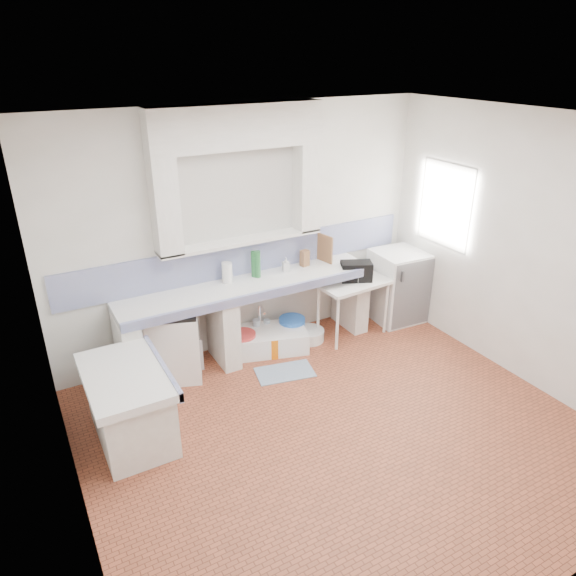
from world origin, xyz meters
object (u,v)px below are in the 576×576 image
sink (267,341)px  side_table (352,308)px  stove (174,344)px  fridge (397,286)px

sink → side_table: bearing=6.7°
sink → stove: bearing=-163.9°
stove → side_table: stove is taller
stove → side_table: (2.21, -0.20, -0.02)m
stove → fridge: 2.98m
side_table → fridge: bearing=2.0°
sink → fridge: bearing=13.1°
sink → fridge: fridge is taller
stove → sink: 1.15m
stove → fridge: (2.98, -0.12, 0.08)m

